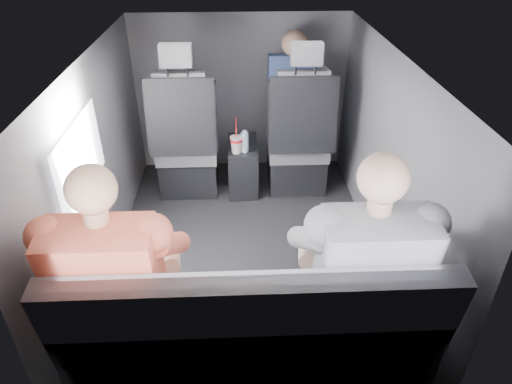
{
  "coord_description": "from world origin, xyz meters",
  "views": [
    {
      "loc": [
        -0.04,
        -2.49,
        2.05
      ],
      "look_at": [
        0.07,
        -0.05,
        0.52
      ],
      "focal_mm": 32.0,
      "sensor_mm": 36.0,
      "label": 1
    }
  ],
  "objects_px": {
    "soda_cup": "(236,144)",
    "passenger_rear_right": "(359,271)",
    "center_console": "(243,166)",
    "passenger_rear_left": "(120,280)",
    "front_seat_right": "(298,145)",
    "laptop_white": "(127,254)",
    "front_seat_left": "(187,148)",
    "rear_bench": "(251,345)",
    "water_bottle": "(245,142)",
    "laptop_black": "(363,255)",
    "passenger_front_right": "(292,93)"
  },
  "relations": [
    {
      "from": "soda_cup",
      "to": "passenger_rear_right",
      "type": "height_order",
      "value": "passenger_rear_right"
    },
    {
      "from": "center_console",
      "to": "passenger_rear_left",
      "type": "distance_m",
      "value": 1.99
    },
    {
      "from": "passenger_rear_left",
      "to": "center_console",
      "type": "bearing_deg",
      "value": 72.74
    },
    {
      "from": "front_seat_right",
      "to": "laptop_white",
      "type": "bearing_deg",
      "value": -122.82
    },
    {
      "from": "front_seat_left",
      "to": "front_seat_right",
      "type": "height_order",
      "value": "same"
    },
    {
      "from": "rear_bench",
      "to": "center_console",
      "type": "bearing_deg",
      "value": 90.0
    },
    {
      "from": "rear_bench",
      "to": "water_bottle",
      "type": "relative_size",
      "value": 9.0
    },
    {
      "from": "center_console",
      "to": "laptop_white",
      "type": "distance_m",
      "value": 1.8
    },
    {
      "from": "laptop_black",
      "to": "passenger_front_right",
      "type": "bearing_deg",
      "value": 93.7
    },
    {
      "from": "front_seat_left",
      "to": "water_bottle",
      "type": "xyz_separation_m",
      "value": [
        0.46,
        -0.09,
        0.08
      ]
    },
    {
      "from": "laptop_black",
      "to": "passenger_rear_right",
      "type": "xyz_separation_m",
      "value": [
        -0.06,
        -0.14,
        0.03
      ]
    },
    {
      "from": "front_seat_left",
      "to": "laptop_white",
      "type": "height_order",
      "value": "front_seat_left"
    },
    {
      "from": "soda_cup",
      "to": "laptop_white",
      "type": "relative_size",
      "value": 0.9
    },
    {
      "from": "front_seat_right",
      "to": "water_bottle",
      "type": "xyz_separation_m",
      "value": [
        -0.44,
        -0.09,
        0.08
      ]
    },
    {
      "from": "front_seat_left",
      "to": "rear_bench",
      "type": "distance_m",
      "value": 1.96
    },
    {
      "from": "front_seat_right",
      "to": "passenger_rear_right",
      "type": "relative_size",
      "value": 0.97
    },
    {
      "from": "passenger_rear_left",
      "to": "water_bottle",
      "type": "bearing_deg",
      "value": 71.12
    },
    {
      "from": "laptop_white",
      "to": "laptop_black",
      "type": "relative_size",
      "value": 0.8
    },
    {
      "from": "center_console",
      "to": "rear_bench",
      "type": "height_order",
      "value": "rear_bench"
    },
    {
      "from": "laptop_black",
      "to": "passenger_rear_left",
      "type": "distance_m",
      "value": 1.13
    },
    {
      "from": "front_seat_left",
      "to": "passenger_rear_right",
      "type": "xyz_separation_m",
      "value": [
        0.94,
        -1.81,
        0.26
      ]
    },
    {
      "from": "soda_cup",
      "to": "passenger_rear_right",
      "type": "distance_m",
      "value": 1.8
    },
    {
      "from": "laptop_white",
      "to": "passenger_rear_right",
      "type": "xyz_separation_m",
      "value": [
        1.07,
        -0.2,
        0.03
      ]
    },
    {
      "from": "center_console",
      "to": "front_seat_left",
      "type": "bearing_deg",
      "value": -174.93
    },
    {
      "from": "center_console",
      "to": "passenger_rear_right",
      "type": "distance_m",
      "value": 1.97
    },
    {
      "from": "front_seat_right",
      "to": "front_seat_left",
      "type": "bearing_deg",
      "value": 180.0
    },
    {
      "from": "passenger_front_right",
      "to": "center_console",
      "type": "bearing_deg",
      "value": -152.58
    },
    {
      "from": "center_console",
      "to": "water_bottle",
      "type": "distance_m",
      "value": 0.31
    },
    {
      "from": "front_seat_right",
      "to": "passenger_front_right",
      "type": "height_order",
      "value": "front_seat_right"
    },
    {
      "from": "front_seat_left",
      "to": "center_console",
      "type": "distance_m",
      "value": 0.49
    },
    {
      "from": "laptop_black",
      "to": "passenger_front_right",
      "type": "xyz_separation_m",
      "value": [
        -0.12,
        1.93,
        0.12
      ]
    },
    {
      "from": "water_bottle",
      "to": "laptop_white",
      "type": "xyz_separation_m",
      "value": [
        -0.6,
        -1.52,
        0.15
      ]
    },
    {
      "from": "soda_cup",
      "to": "laptop_black",
      "type": "distance_m",
      "value": 1.68
    },
    {
      "from": "soda_cup",
      "to": "water_bottle",
      "type": "relative_size",
      "value": 1.65
    },
    {
      "from": "center_console",
      "to": "passenger_rear_right",
      "type": "bearing_deg",
      "value": -75.17
    },
    {
      "from": "front_seat_left",
      "to": "passenger_rear_left",
      "type": "distance_m",
      "value": 1.83
    },
    {
      "from": "front_seat_left",
      "to": "laptop_white",
      "type": "xyz_separation_m",
      "value": [
        -0.14,
        -1.61,
        0.23
      ]
    },
    {
      "from": "center_console",
      "to": "laptop_black",
      "type": "distance_m",
      "value": 1.84
    },
    {
      "from": "soda_cup",
      "to": "laptop_black",
      "type": "xyz_separation_m",
      "value": [
        0.6,
        -1.57,
        0.16
      ]
    },
    {
      "from": "laptop_white",
      "to": "passenger_rear_right",
      "type": "distance_m",
      "value": 1.09
    },
    {
      "from": "front_seat_right",
      "to": "rear_bench",
      "type": "xyz_separation_m",
      "value": [
        -0.45,
        -1.9,
        -0.09
      ]
    },
    {
      "from": "front_seat_right",
      "to": "soda_cup",
      "type": "distance_m",
      "value": 0.52
    },
    {
      "from": "passenger_rear_right",
      "to": "passenger_front_right",
      "type": "relative_size",
      "value": 1.58
    },
    {
      "from": "soda_cup",
      "to": "passenger_rear_left",
      "type": "bearing_deg",
      "value": -107.06
    },
    {
      "from": "front_seat_right",
      "to": "passenger_rear_left",
      "type": "relative_size",
      "value": 0.99
    },
    {
      "from": "front_seat_right",
      "to": "rear_bench",
      "type": "relative_size",
      "value": 0.79
    },
    {
      "from": "water_bottle",
      "to": "passenger_front_right",
      "type": "height_order",
      "value": "passenger_front_right"
    },
    {
      "from": "soda_cup",
      "to": "passenger_rear_left",
      "type": "xyz_separation_m",
      "value": [
        -0.52,
        -1.71,
        0.18
      ]
    },
    {
      "from": "passenger_rear_left",
      "to": "front_seat_right",
      "type": "bearing_deg",
      "value": 60.47
    },
    {
      "from": "center_console",
      "to": "passenger_rear_right",
      "type": "relative_size",
      "value": 0.37
    }
  ]
}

